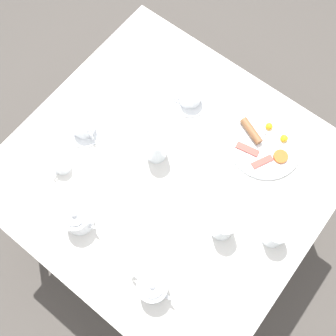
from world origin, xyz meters
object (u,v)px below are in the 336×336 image
object	(u,v)px
water_glass_tall	(275,234)
water_glass_short	(223,226)
knife_by_plate	(123,72)
teapot_near	(152,287)
wine_glass_spare	(156,147)
breakfast_plate	(265,144)
fork_by_plate	(153,214)
teacup_with_saucer_left	(190,96)
creamer_jug	(61,165)
teacup_with_saucer_right	(84,126)
teapot_far	(77,218)

from	to	relation	value
water_glass_tall	water_glass_short	size ratio (longest dim) A/B	0.86
water_glass_short	knife_by_plate	size ratio (longest dim) A/B	0.71
teapot_near	wine_glass_spare	distance (m)	0.49
breakfast_plate	fork_by_plate	world-z (taller)	breakfast_plate
teacup_with_saucer_left	fork_by_plate	xyz separation A→B (m)	(0.45, 0.18, -0.03)
creamer_jug	knife_by_plate	size ratio (longest dim) A/B	0.51
breakfast_plate	knife_by_plate	world-z (taller)	breakfast_plate
water_glass_tall	water_glass_short	bearing A→B (deg)	-60.12
teacup_with_saucer_right	fork_by_plate	distance (m)	0.43
teacup_with_saucer_right	breakfast_plate	bearing A→B (deg)	122.79
water_glass_short	creamer_jug	bearing A→B (deg)	-73.82
water_glass_short	fork_by_plate	world-z (taller)	water_glass_short
water_glass_tall	fork_by_plate	distance (m)	0.43
water_glass_tall	wine_glass_spare	distance (m)	0.51
water_glass_short	water_glass_tall	bearing A→B (deg)	119.88
teapot_far	wine_glass_spare	world-z (taller)	wine_glass_spare
wine_glass_spare	knife_by_plate	size ratio (longest dim) A/B	0.75
water_glass_short	knife_by_plate	world-z (taller)	water_glass_short
teapot_far	water_glass_short	world-z (taller)	water_glass_short
teapot_far	teacup_with_saucer_right	bearing A→B (deg)	119.77
water_glass_short	fork_by_plate	distance (m)	0.25
wine_glass_spare	knife_by_plate	distance (m)	0.39
breakfast_plate	teacup_with_saucer_left	xyz separation A→B (m)	(0.02, -0.34, 0.02)
teapot_near	teacup_with_saucer_left	world-z (taller)	teapot_near
wine_glass_spare	teacup_with_saucer_left	bearing A→B (deg)	-171.27
teacup_with_saucer_left	fork_by_plate	distance (m)	0.48
breakfast_plate	teacup_with_saucer_right	bearing A→B (deg)	-57.21
breakfast_plate	wine_glass_spare	bearing A→B (deg)	-46.69
teacup_with_saucer_left	creamer_jug	size ratio (longest dim) A/B	1.87
teacup_with_saucer_right	water_glass_tall	size ratio (longest dim) A/B	1.56
breakfast_plate	wine_glass_spare	world-z (taller)	wine_glass_spare
water_glass_tall	creamer_jug	world-z (taller)	water_glass_tall
teacup_with_saucer_left	breakfast_plate	bearing A→B (deg)	93.69
teapot_near	teapot_far	world-z (taller)	same
knife_by_plate	teapot_far	bearing A→B (deg)	26.30
creamer_jug	fork_by_plate	bearing A→B (deg)	100.57
wine_glass_spare	creamer_jug	distance (m)	0.35
teacup_with_saucer_right	creamer_jug	xyz separation A→B (m)	(0.17, 0.04, -0.00)
breakfast_plate	wine_glass_spare	xyz separation A→B (m)	(0.28, -0.30, 0.05)
teapot_near	fork_by_plate	size ratio (longest dim) A/B	1.06
teapot_far	teacup_with_saucer_left	bearing A→B (deg)	79.31
water_glass_short	wine_glass_spare	xyz separation A→B (m)	(-0.08, -0.36, 0.00)
knife_by_plate	teapot_near	bearing A→B (deg)	46.93
teacup_with_saucer_right	knife_by_plate	distance (m)	0.30
fork_by_plate	teapot_far	bearing A→B (deg)	-45.89
teacup_with_saucer_right	teacup_with_saucer_left	bearing A→B (deg)	145.68
water_glass_tall	knife_by_plate	distance (m)	0.87
teapot_near	knife_by_plate	world-z (taller)	teapot_near
teapot_near	fork_by_plate	bearing A→B (deg)	122.55
water_glass_tall	teacup_with_saucer_left	bearing A→B (deg)	-114.95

